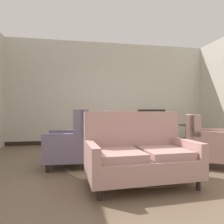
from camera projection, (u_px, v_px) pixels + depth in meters
The scene contains 12 objects.
ground at pixel (138, 167), 3.91m from camera, with size 9.06×9.06×0.00m, color brown.
wall_back at pixel (110, 93), 6.81m from camera, with size 6.63×0.08×3.24m, color beige.
baseboard_back at pixel (111, 141), 6.77m from camera, with size 6.47×0.03×0.12m, color black.
area_rug at pixel (134, 163), 4.20m from camera, with size 2.76×2.76×0.01m, color #847051.
coffee_table at pixel (133, 144), 4.27m from camera, with size 0.84×0.84×0.47m.
porcelain_vase at pixel (131, 133), 4.31m from camera, with size 0.15×0.15×0.30m.
settee at pixel (139, 155), 3.02m from camera, with size 1.57×0.95×1.04m.
armchair_near_sideboard at pixel (117, 135), 5.24m from camera, with size 0.94×1.04×1.05m.
armchair_back_corner at pixel (204, 143), 4.00m from camera, with size 1.07×1.05×0.97m.
armchair_far_left at pixel (72, 142), 3.94m from camera, with size 0.83×0.87×1.07m.
side_table at pixel (187, 134), 5.71m from camera, with size 0.51×0.51×0.67m.
sideboard at pixel (154, 128), 6.78m from camera, with size 0.94×0.42×1.09m.
Camera 1 is at (-1.20, -3.75, 1.05)m, focal length 33.56 mm.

